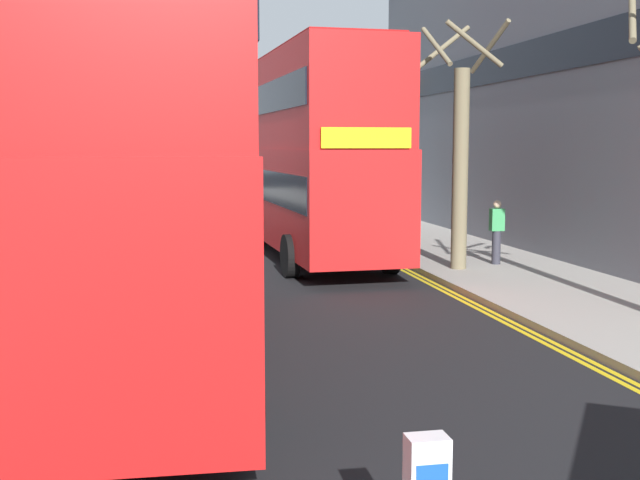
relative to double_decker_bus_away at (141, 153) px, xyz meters
name	(u,v)px	position (x,y,z in m)	size (l,w,h in m)	color
sidewalk_right	(543,286)	(8.46, 4.22, -2.96)	(4.00, 80.00, 0.14)	#9E9991
kerb_line_outer	(490,311)	(6.36, 2.22, -3.03)	(0.10, 56.00, 0.01)	yellow
kerb_line_inner	(482,311)	(6.20, 2.22, -3.03)	(0.10, 56.00, 0.01)	yellow
double_decker_bus_away	(141,153)	(0.00, 0.00, 0.00)	(3.06, 10.88, 5.64)	red
double_decker_bus_oncoming	(309,149)	(4.36, 10.19, 0.00)	(3.13, 10.90, 5.64)	red
pedestrian_far	(497,231)	(8.58, 7.01, -2.04)	(0.34, 0.22, 1.62)	#2D2D38
street_tree_near	(358,159)	(7.21, 16.05, -0.37)	(1.64, 1.76, 5.15)	#6B6047
street_tree_far	(320,147)	(8.13, 27.52, 0.04)	(1.50, 1.46, 6.39)	#6B6047
street_tree_distant	(460,154)	(7.37, 6.52, -0.11)	(1.98, 1.88, 5.97)	#6B6047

